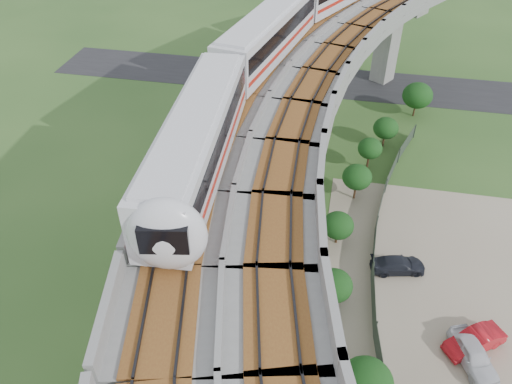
% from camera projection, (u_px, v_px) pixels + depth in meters
% --- Properties ---
extents(ground, '(160.00, 160.00, 0.00)m').
position_uv_depth(ground, '(252.00, 260.00, 36.10)').
color(ground, '#2C4F1F').
rests_on(ground, ground).
extents(dirt_lot, '(18.00, 26.00, 0.04)m').
position_uv_depth(dirt_lot, '(457.00, 312.00, 32.42)').
color(dirt_lot, gray).
rests_on(dirt_lot, ground).
extents(asphalt_road, '(60.00, 8.00, 0.03)m').
position_uv_depth(asphalt_road, '(303.00, 80.00, 59.16)').
color(asphalt_road, '#232326').
rests_on(asphalt_road, ground).
extents(viaduct, '(19.58, 73.98, 11.40)m').
position_uv_depth(viaduct, '(314.00, 164.00, 29.90)').
color(viaduct, '#99968E').
rests_on(viaduct, ground).
extents(metro_train, '(21.85, 58.46, 3.64)m').
position_uv_depth(metro_train, '(330.00, 10.00, 41.68)').
color(metro_train, silver).
rests_on(metro_train, ground).
extents(fence, '(3.87, 38.73, 1.50)m').
position_uv_depth(fence, '(392.00, 272.00, 34.15)').
color(fence, '#2D382D').
rests_on(fence, ground).
extents(tree_0, '(3.06, 3.06, 3.66)m').
position_uv_depth(tree_0, '(418.00, 95.00, 51.01)').
color(tree_0, '#382314').
rests_on(tree_0, ground).
extents(tree_1, '(2.35, 2.35, 3.01)m').
position_uv_depth(tree_1, '(386.00, 128.00, 46.63)').
color(tree_1, '#382314').
rests_on(tree_1, ground).
extents(tree_2, '(2.14, 2.14, 3.24)m').
position_uv_depth(tree_2, '(370.00, 148.00, 43.35)').
color(tree_2, '#382314').
rests_on(tree_2, ground).
extents(tree_3, '(2.40, 2.40, 3.24)m').
position_uv_depth(tree_3, '(357.00, 177.00, 40.27)').
color(tree_3, '#382314').
rests_on(tree_3, ground).
extents(tree_4, '(2.32, 2.32, 2.72)m').
position_uv_depth(tree_4, '(338.00, 225.00, 36.43)').
color(tree_4, '#382314').
rests_on(tree_4, ground).
extents(tree_5, '(2.42, 2.42, 2.75)m').
position_uv_depth(tree_5, '(334.00, 285.00, 31.97)').
color(tree_5, '#382314').
rests_on(tree_5, ground).
extents(tree_6, '(2.90, 2.90, 3.11)m').
position_uv_depth(tree_6, '(366.00, 383.00, 26.50)').
color(tree_6, '#382314').
rests_on(tree_6, ground).
extents(car_white, '(2.93, 4.27, 1.35)m').
position_uv_depth(car_white, '(473.00, 355.00, 29.14)').
color(car_white, silver).
rests_on(car_white, dirt_lot).
extents(car_red, '(3.96, 3.32, 1.28)m').
position_uv_depth(car_red, '(475.00, 341.00, 29.93)').
color(car_red, '#B21019').
rests_on(car_red, dirt_lot).
extents(car_dark, '(4.06, 2.38, 1.11)m').
position_uv_depth(car_dark, '(398.00, 265.00, 34.92)').
color(car_dark, black).
rests_on(car_dark, dirt_lot).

